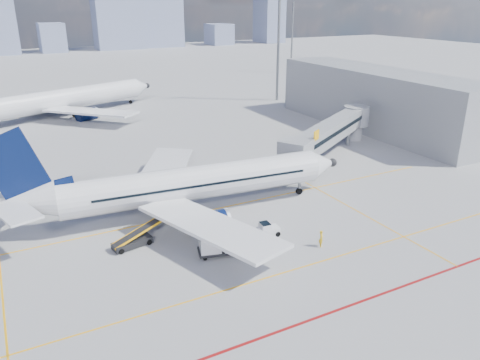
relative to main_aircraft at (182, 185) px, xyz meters
The scene contains 13 objects.
ground 9.44m from the main_aircraft, 73.16° to the right, with size 420.00×420.00×0.00m, color gray.
apron_markings 12.97m from the main_aircraft, 80.87° to the right, with size 90.00×35.12×0.01m.
jet_bridge 27.41m from the main_aircraft, 17.89° to the left, with size 23.55×15.78×6.30m.
terminal_block 46.02m from the main_aircraft, 22.38° to the left, with size 10.00×42.00×10.00m.
floodlight_mast_ne 62.58m from the main_aircraft, 48.90° to the left, with size 3.20×0.61×25.45m.
floodlight_mast_far 106.38m from the main_aircraft, 50.34° to the left, with size 3.20×0.61×25.45m.
distant_skyline 182.03m from the main_aircraft, 86.81° to the left, with size 246.61×15.21×31.95m.
main_aircraft is the anchor object (origin of this frame).
second_aircraft 52.30m from the main_aircraft, 94.49° to the left, with size 39.36×33.38×11.96m.
baggage_tug 10.17m from the main_aircraft, 57.83° to the right, with size 2.11×1.37×1.41m.
cargo_dolly 9.56m from the main_aircraft, 90.16° to the right, with size 4.46×2.87×2.26m.
belt_loader 8.31m from the main_aircraft, 145.81° to the right, with size 5.23×2.07×2.10m.
ramp_worker 15.17m from the main_aircraft, 55.40° to the right, with size 0.58×0.38×1.59m, color yellow.
Camera 1 is at (-18.00, -33.54, 20.83)m, focal length 35.00 mm.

